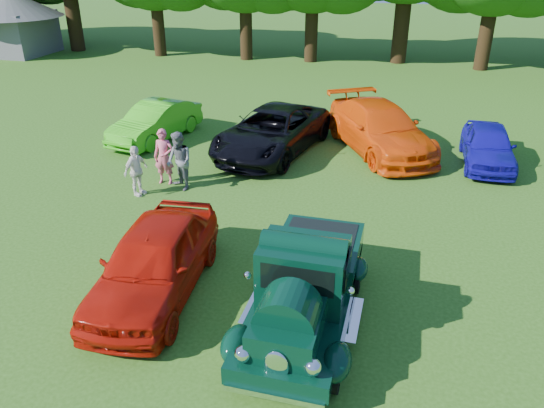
% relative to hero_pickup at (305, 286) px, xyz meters
% --- Properties ---
extents(ground, '(120.00, 120.00, 0.00)m').
position_rel_hero_pickup_xyz_m(ground, '(-1.48, 0.73, -0.78)').
color(ground, '#2A5313').
rests_on(ground, ground).
extents(hero_pickup, '(2.15, 4.62, 1.80)m').
position_rel_hero_pickup_xyz_m(hero_pickup, '(0.00, 0.00, 0.00)').
color(hero_pickup, black).
rests_on(hero_pickup, ground).
extents(red_convertible, '(2.15, 4.52, 1.49)m').
position_rel_hero_pickup_xyz_m(red_convertible, '(-3.12, 0.13, -0.04)').
color(red_convertible, '#AB1307').
rests_on(red_convertible, ground).
extents(back_car_lime, '(2.18, 4.25, 1.34)m').
position_rel_hero_pickup_xyz_m(back_car_lime, '(-7.34, 8.78, -0.11)').
color(back_car_lime, green).
rests_on(back_car_lime, ground).
extents(back_car_black, '(3.47, 5.78, 1.50)m').
position_rel_hero_pickup_xyz_m(back_car_black, '(-2.94, 8.59, -0.03)').
color(back_car_black, black).
rests_on(back_car_black, ground).
extents(back_car_orange, '(4.67, 5.84, 1.59)m').
position_rel_hero_pickup_xyz_m(back_car_orange, '(0.57, 9.72, 0.01)').
color(back_car_orange, '#E84708').
rests_on(back_car_orange, ground).
extents(back_car_blue, '(1.57, 3.78, 1.28)m').
position_rel_hero_pickup_xyz_m(back_car_blue, '(4.04, 9.33, -0.14)').
color(back_car_blue, '#140EA0').
rests_on(back_car_blue, ground).
extents(spectator_pink, '(0.64, 0.45, 1.67)m').
position_rel_hero_pickup_xyz_m(spectator_pink, '(-5.33, 5.26, 0.05)').
color(spectator_pink, '#D95974').
rests_on(spectator_pink, ground).
extents(spectator_grey, '(1.05, 1.02, 1.71)m').
position_rel_hero_pickup_xyz_m(spectator_grey, '(-4.72, 4.99, 0.07)').
color(spectator_grey, slate).
rests_on(spectator_grey, ground).
extents(spectator_white, '(0.59, 0.93, 1.47)m').
position_rel_hero_pickup_xyz_m(spectator_white, '(-5.73, 4.29, -0.05)').
color(spectator_white, silver).
rests_on(spectator_white, ground).
extents(gazebo, '(6.40, 6.40, 3.90)m').
position_rel_hero_pickup_xyz_m(gazebo, '(-23.48, 21.73, 1.62)').
color(gazebo, '#58585D').
rests_on(gazebo, ground).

